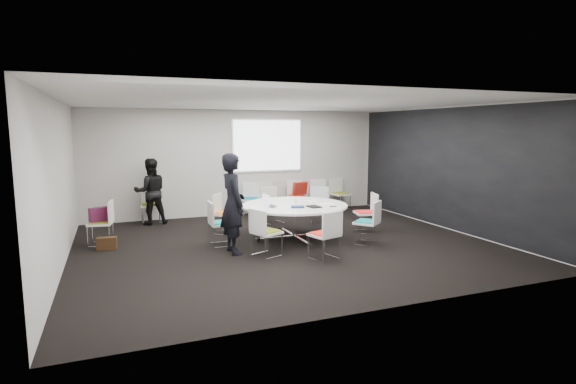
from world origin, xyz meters
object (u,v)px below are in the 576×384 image
object	(u,v)px
chair_ring_c	(273,212)
chair_ring_h	(367,231)
laptop	(274,206)
chair_back_a	(251,205)
chair_spare_left	(102,231)
cup	(296,200)
chair_back_d	(319,201)
chair_ring_b	(320,212)
chair_back_c	(297,202)
chair_person_back	(151,212)
brown_bag	(107,243)
chair_ring_a	(366,220)
person_main	(233,204)
chair_back_b	(270,204)
chair_ring_d	(225,221)
maroon_bag	(100,214)
chair_ring_e	(221,232)
person_back	(151,192)
chair_ring_f	(266,241)
conference_table	(294,213)
chair_back_e	(340,200)
chair_ring_g	(325,244)

from	to	relation	value
chair_ring_c	chair_ring_h	bearing A→B (deg)	98.56
chair_ring_h	laptop	bearing A→B (deg)	111.53
laptop	chair_back_a	bearing A→B (deg)	-7.01
chair_ring_h	chair_spare_left	world-z (taller)	same
laptop	cup	world-z (taller)	cup
chair_back_d	chair_back_a	bearing A→B (deg)	11.27
chair_ring_b	chair_back_c	world-z (taller)	same
chair_back_a	chair_person_back	distance (m)	2.56
chair_back_a	brown_bag	distance (m)	4.23
chair_ring_a	person_main	xyz separation A→B (m)	(-3.17, -0.54, 0.65)
brown_bag	chair_back_b	bearing A→B (deg)	28.79
chair_ring_b	chair_back_d	world-z (taller)	same
chair_back_b	cup	distance (m)	2.57
chair_ring_b	chair_back_a	bearing A→B (deg)	-29.42
chair_ring_d	chair_ring_h	distance (m)	3.12
maroon_bag	chair_ring_e	bearing A→B (deg)	-22.26
chair_ring_a	person_back	size ratio (longest dim) A/B	0.55
chair_ring_f	chair_spare_left	size ratio (longest dim) A/B	1.00
chair_ring_e	brown_bag	distance (m)	2.18
chair_spare_left	person_back	world-z (taller)	person_back
chair_ring_a	chair_ring_h	bearing A→B (deg)	164.24
person_main	maroon_bag	world-z (taller)	person_main
chair_spare_left	cup	bearing A→B (deg)	-89.45
person_main	cup	bearing A→B (deg)	-67.11
chair_back_d	chair_ring_a	bearing A→B (deg)	97.18
chair_spare_left	person_main	xyz separation A→B (m)	(2.30, -1.51, 0.65)
chair_ring_f	chair_person_back	xyz separation A→B (m)	(-1.70, 3.81, 0.00)
person_main	laptop	world-z (taller)	person_main
cup	brown_bag	size ratio (longest dim) A/B	0.25
chair_person_back	chair_back_c	bearing A→B (deg)	-173.48
chair_ring_a	chair_ring_c	size ratio (longest dim) A/B	1.00
chair_person_back	cup	world-z (taller)	chair_person_back
person_back	brown_bag	size ratio (longest dim) A/B	4.45
chair_ring_d	chair_ring_f	distance (m)	2.05
chair_ring_c	chair_spare_left	xyz separation A→B (m)	(-3.88, -0.73, 0.00)
person_main	cup	xyz separation A→B (m)	(1.60, 0.85, -0.16)
chair_back_d	person_main	xyz separation A→B (m)	(-3.37, -3.37, 0.65)
conference_table	chair_ring_d	xyz separation A→B (m)	(-1.25, 0.98, -0.26)
laptop	maroon_bag	distance (m)	3.45
chair_back_e	chair_ring_f	bearing A→B (deg)	35.99
chair_ring_c	chair_back_b	bearing A→B (deg)	-119.14
chair_ring_g	chair_spare_left	xyz separation A→B (m)	(-3.70, 2.52, 0.00)
conference_table	chair_person_back	xyz separation A→B (m)	(-2.69, 2.76, -0.26)
chair_ring_c	chair_back_a	xyz separation A→B (m)	(-0.23, 1.12, 0.00)
chair_ring_e	laptop	world-z (taller)	chair_ring_e
conference_table	cup	size ratio (longest dim) A/B	24.52
maroon_bag	chair_ring_a	bearing A→B (deg)	-10.08
chair_ring_b	maroon_bag	xyz separation A→B (m)	(-4.96, -0.31, 0.34)
chair_ring_b	chair_ring_f	world-z (taller)	same
chair_back_d	person_back	distance (m)	4.61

